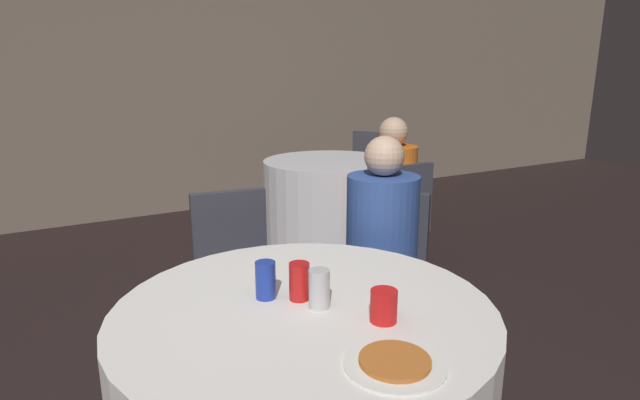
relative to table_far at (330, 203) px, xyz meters
name	(u,v)px	position (x,y,z in m)	size (l,w,h in m)	color
wall_back	(87,80)	(-1.66, 1.79, 1.02)	(16.00, 0.06, 2.80)	#7A6B5B
table_far	(330,203)	(0.00, 0.00, 0.00)	(1.14, 1.14, 0.75)	silver
chair_near_northeast	(386,263)	(-0.68, -1.69, 0.15)	(0.56, 0.56, 0.88)	#383842
chair_near_north	(235,263)	(-1.34, -1.31, 0.15)	(0.45, 0.45, 0.88)	#383842
chair_far_northeast	(367,167)	(0.79, 0.59, 0.15)	(0.56, 0.56, 0.88)	#383842
chair_far_south	(398,214)	(-0.04, -0.98, 0.15)	(0.42, 0.42, 0.88)	#383842
person_blue_shirt	(378,260)	(-0.80, -1.78, 0.22)	(0.48, 0.47, 1.18)	#282828
person_orange_shirt	(386,199)	(-0.04, -0.83, 0.22)	(0.34, 0.51, 1.18)	#4C4238
pizza_plate_near	(395,362)	(-1.43, -2.71, 0.38)	(0.26, 0.26, 0.02)	white
soda_can_red	(299,281)	(-1.46, -2.26, 0.44)	(0.07, 0.07, 0.12)	red
soda_can_blue	(266,280)	(-1.55, -2.20, 0.44)	(0.07, 0.07, 0.12)	#1E38A5
soda_can_silver	(319,289)	(-1.43, -2.34, 0.44)	(0.07, 0.07, 0.12)	silver
cup_near	(384,306)	(-1.32, -2.52, 0.42)	(0.08, 0.08, 0.10)	red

